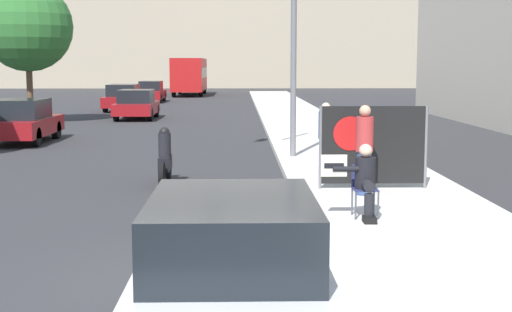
{
  "coord_description": "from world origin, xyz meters",
  "views": [
    {
      "loc": [
        0.38,
        -8.25,
        2.67
      ],
      "look_at": [
        0.72,
        5.31,
        0.93
      ],
      "focal_mm": 50.0,
      "sensor_mm": 36.0,
      "label": 1
    }
  ],
  "objects_px": {
    "jogger_on_sidewalk": "(364,149)",
    "pedestrian_behind": "(326,137)",
    "motorcycle_on_road": "(165,160)",
    "parked_car_curbside": "(233,269)",
    "car_on_road_midblock": "(137,104)",
    "car_on_road_distant": "(124,98)",
    "car_on_road_far_lane": "(151,92)",
    "car_on_road_nearest": "(22,121)",
    "traffic_light_pole": "(264,4)",
    "city_bus_on_road": "(190,74)",
    "street_tree_midblock": "(27,27)",
    "protest_banner": "(372,145)",
    "seated_protester": "(365,179)"
  },
  "relations": [
    {
      "from": "car_on_road_nearest",
      "to": "city_bus_on_road",
      "type": "bearing_deg",
      "value": 85.25
    },
    {
      "from": "pedestrian_behind",
      "to": "street_tree_midblock",
      "type": "relative_size",
      "value": 0.26
    },
    {
      "from": "parked_car_curbside",
      "to": "car_on_road_midblock",
      "type": "bearing_deg",
      "value": 99.81
    },
    {
      "from": "car_on_road_distant",
      "to": "street_tree_midblock",
      "type": "height_order",
      "value": "street_tree_midblock"
    },
    {
      "from": "pedestrian_behind",
      "to": "motorcycle_on_road",
      "type": "distance_m",
      "value": 3.76
    },
    {
      "from": "parked_car_curbside",
      "to": "motorcycle_on_road",
      "type": "xyz_separation_m",
      "value": [
        -1.59,
        9.23,
        -0.17
      ]
    },
    {
      "from": "pedestrian_behind",
      "to": "car_on_road_midblock",
      "type": "xyz_separation_m",
      "value": [
        -7.06,
        18.88,
        -0.27
      ]
    },
    {
      "from": "pedestrian_behind",
      "to": "car_on_road_nearest",
      "type": "distance_m",
      "value": 12.56
    },
    {
      "from": "protest_banner",
      "to": "motorcycle_on_road",
      "type": "bearing_deg",
      "value": 160.04
    },
    {
      "from": "traffic_light_pole",
      "to": "motorcycle_on_road",
      "type": "bearing_deg",
      "value": -120.44
    },
    {
      "from": "seated_protester",
      "to": "pedestrian_behind",
      "type": "relative_size",
      "value": 0.74
    },
    {
      "from": "jogger_on_sidewalk",
      "to": "parked_car_curbside",
      "type": "bearing_deg",
      "value": 61.07
    },
    {
      "from": "seated_protester",
      "to": "pedestrian_behind",
      "type": "height_order",
      "value": "pedestrian_behind"
    },
    {
      "from": "seated_protester",
      "to": "protest_banner",
      "type": "relative_size",
      "value": 0.55
    },
    {
      "from": "jogger_on_sidewalk",
      "to": "pedestrian_behind",
      "type": "bearing_deg",
      "value": -91.41
    },
    {
      "from": "car_on_road_midblock",
      "to": "street_tree_midblock",
      "type": "xyz_separation_m",
      "value": [
        -4.52,
        -2.4,
        3.65
      ]
    },
    {
      "from": "jogger_on_sidewalk",
      "to": "motorcycle_on_road",
      "type": "height_order",
      "value": "jogger_on_sidewalk"
    },
    {
      "from": "car_on_road_nearest",
      "to": "motorcycle_on_road",
      "type": "xyz_separation_m",
      "value": [
        5.82,
        -8.79,
        -0.19
      ]
    },
    {
      "from": "parked_car_curbside",
      "to": "car_on_road_midblock",
      "type": "distance_m",
      "value": 29.13
    },
    {
      "from": "jogger_on_sidewalk",
      "to": "protest_banner",
      "type": "height_order",
      "value": "jogger_on_sidewalk"
    },
    {
      "from": "street_tree_midblock",
      "to": "car_on_road_nearest",
      "type": "bearing_deg",
      "value": -75.97
    },
    {
      "from": "car_on_road_midblock",
      "to": "city_bus_on_road",
      "type": "xyz_separation_m",
      "value": [
        0.75,
        27.89,
        1.13
      ]
    },
    {
      "from": "traffic_light_pole",
      "to": "car_on_road_far_lane",
      "type": "height_order",
      "value": "traffic_light_pole"
    },
    {
      "from": "protest_banner",
      "to": "motorcycle_on_road",
      "type": "height_order",
      "value": "protest_banner"
    },
    {
      "from": "car_on_road_far_lane",
      "to": "pedestrian_behind",
      "type": "bearing_deg",
      "value": -76.7
    },
    {
      "from": "street_tree_midblock",
      "to": "seated_protester",
      "type": "bearing_deg",
      "value": -61.6
    },
    {
      "from": "pedestrian_behind",
      "to": "car_on_road_far_lane",
      "type": "xyz_separation_m",
      "value": [
        -8.28,
        35.03,
        -0.25
      ]
    },
    {
      "from": "protest_banner",
      "to": "traffic_light_pole",
      "type": "bearing_deg",
      "value": 109.77
    },
    {
      "from": "city_bus_on_road",
      "to": "street_tree_midblock",
      "type": "distance_m",
      "value": 30.85
    },
    {
      "from": "traffic_light_pole",
      "to": "car_on_road_distant",
      "type": "distance_m",
      "value": 23.49
    },
    {
      "from": "protest_banner",
      "to": "parked_car_curbside",
      "type": "distance_m",
      "value": 8.14
    },
    {
      "from": "jogger_on_sidewalk",
      "to": "car_on_road_midblock",
      "type": "distance_m",
      "value": 23.03
    },
    {
      "from": "jogger_on_sidewalk",
      "to": "seated_protester",
      "type": "bearing_deg",
      "value": 71.11
    },
    {
      "from": "street_tree_midblock",
      "to": "city_bus_on_road",
      "type": "bearing_deg",
      "value": 80.13
    },
    {
      "from": "traffic_light_pole",
      "to": "city_bus_on_road",
      "type": "xyz_separation_m",
      "value": [
        -4.98,
        43.35,
        -2.48
      ]
    },
    {
      "from": "jogger_on_sidewalk",
      "to": "pedestrian_behind",
      "type": "distance_m",
      "value": 2.93
    },
    {
      "from": "parked_car_curbside",
      "to": "pedestrian_behind",
      "type": "bearing_deg",
      "value": 77.95
    },
    {
      "from": "seated_protester",
      "to": "pedestrian_behind",
      "type": "xyz_separation_m",
      "value": [
        -0.04,
        4.99,
        0.18
      ]
    },
    {
      "from": "car_on_road_distant",
      "to": "car_on_road_far_lane",
      "type": "bearing_deg",
      "value": 87.34
    },
    {
      "from": "car_on_road_midblock",
      "to": "car_on_road_far_lane",
      "type": "bearing_deg",
      "value": 94.34
    },
    {
      "from": "car_on_road_nearest",
      "to": "car_on_road_distant",
      "type": "xyz_separation_m",
      "value": [
        0.78,
        17.23,
        0.02
      ]
    },
    {
      "from": "seated_protester",
      "to": "car_on_road_midblock",
      "type": "relative_size",
      "value": 0.29
    },
    {
      "from": "jogger_on_sidewalk",
      "to": "car_on_road_nearest",
      "type": "relative_size",
      "value": 0.41
    },
    {
      "from": "car_on_road_far_lane",
      "to": "protest_banner",
      "type": "bearing_deg",
      "value": -76.44
    },
    {
      "from": "protest_banner",
      "to": "car_on_road_midblock",
      "type": "distance_m",
      "value": 22.44
    },
    {
      "from": "jogger_on_sidewalk",
      "to": "motorcycle_on_road",
      "type": "bearing_deg",
      "value": -38.7
    },
    {
      "from": "parked_car_curbside",
      "to": "street_tree_midblock",
      "type": "distance_m",
      "value": 28.2
    },
    {
      "from": "car_on_road_distant",
      "to": "city_bus_on_road",
      "type": "bearing_deg",
      "value": 83.52
    },
    {
      "from": "car_on_road_far_lane",
      "to": "motorcycle_on_road",
      "type": "relative_size",
      "value": 2.21
    },
    {
      "from": "pedestrian_behind",
      "to": "traffic_light_pole",
      "type": "height_order",
      "value": "traffic_light_pole"
    }
  ]
}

